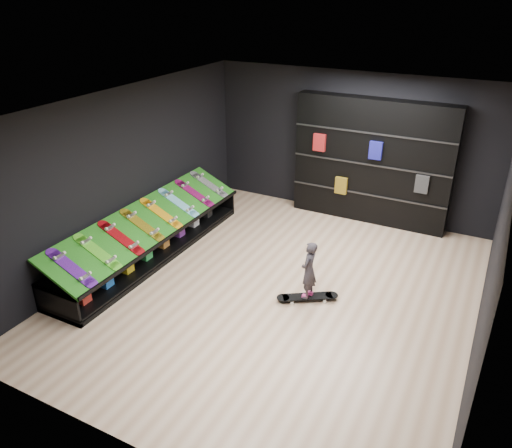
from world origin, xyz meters
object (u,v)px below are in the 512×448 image
at_px(display_rack, 152,242).
at_px(child, 308,281).
at_px(back_shelving, 372,162).
at_px(floor_skateboard, 307,298).

height_order(display_rack, child, child).
bearing_deg(back_shelving, child, -89.39).
height_order(display_rack, back_shelving, back_shelving).
xyz_separation_m(display_rack, back_shelving, (3.07, 3.32, 1.02)).
xyz_separation_m(floor_skateboard, child, (0.00, 0.00, 0.33)).
xyz_separation_m(back_shelving, child, (0.04, -3.39, -0.90)).
xyz_separation_m(display_rack, child, (3.10, -0.07, 0.12)).
bearing_deg(child, back_shelving, -178.74).
bearing_deg(back_shelving, display_rack, -132.74).
bearing_deg(child, display_rack, -90.57).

